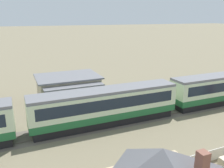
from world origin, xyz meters
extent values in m
cube|color=#1E6033|center=(-3.04, 0.65, 1.30)|extent=(17.22, 3.01, 0.80)
cube|color=black|center=(-3.04, 0.65, 0.46)|extent=(16.53, 2.59, 0.88)
cylinder|color=black|center=(-8.72, -0.07, 0.45)|extent=(0.90, 0.18, 0.90)
cylinder|color=black|center=(-8.72, 1.37, 0.45)|extent=(0.90, 0.18, 0.90)
cube|color=#1E6033|center=(-21.44, 0.65, 1.30)|extent=(17.22, 3.01, 0.80)
cube|color=beige|center=(-21.44, 0.65, 2.82)|extent=(17.22, 3.01, 2.24)
cube|color=#192330|center=(-21.44, 0.65, 2.93)|extent=(15.84, 3.05, 1.25)
cube|color=slate|center=(-21.44, 0.65, 4.09)|extent=(17.22, 2.83, 0.30)
cube|color=black|center=(-21.44, 0.65, 0.46)|extent=(16.53, 2.59, 0.88)
cylinder|color=black|center=(-15.76, -0.07, 0.45)|extent=(0.90, 0.18, 0.90)
cylinder|color=black|center=(-15.76, 1.37, 0.45)|extent=(0.90, 0.18, 0.90)
cylinder|color=black|center=(-27.12, -0.07, 0.45)|extent=(0.90, 0.18, 0.90)
cylinder|color=black|center=(-27.12, 1.37, 0.45)|extent=(0.90, 0.18, 0.90)
cube|color=#665B51|center=(-16.64, 0.65, 0.01)|extent=(125.51, 3.60, 0.01)
cube|color=#4C4238|center=(-16.64, -0.07, 0.02)|extent=(125.51, 0.12, 0.04)
cube|color=#4C4238|center=(-16.64, 1.37, 0.02)|extent=(125.51, 0.12, 0.04)
cube|color=#BCB293|center=(-23.63, 10.12, 1.81)|extent=(8.30, 6.01, 3.63)
cube|color=slate|center=(-23.63, 10.12, 3.73)|extent=(8.96, 6.49, 0.20)
cube|color=slate|center=(-23.63, 6.32, 3.23)|extent=(7.97, 1.60, 0.16)
cylinder|color=brown|center=(-23.63, 5.72, 1.57)|extent=(0.14, 0.14, 3.15)
pyramid|color=slate|center=(-23.79, -13.66, 4.05)|extent=(6.77, 6.08, 2.44)
camera|label=1|loc=(-30.78, -22.99, 12.15)|focal=38.00mm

